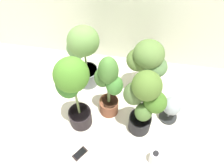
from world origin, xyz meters
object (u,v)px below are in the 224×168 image
at_px(potted_plant_back_left, 83,52).
at_px(potted_plant_center, 109,86).
at_px(cell_phone, 80,153).
at_px(nutrient_bottle, 154,157).
at_px(potted_plant_front_right, 144,102).
at_px(potted_plant_back_right, 147,63).
at_px(floor_fan, 171,107).
at_px(potted_plant_front_left, 73,89).

height_order(potted_plant_back_left, potted_plant_center, potted_plant_center).
height_order(cell_phone, nutrient_bottle, nutrient_bottle).
bearing_deg(nutrient_bottle, potted_plant_center, 136.29).
xyz_separation_m(potted_plant_center, cell_phone, (-0.19, -0.50, -0.43)).
bearing_deg(potted_plant_front_right, nutrient_bottle, -62.70).
height_order(potted_plant_back_right, nutrient_bottle, potted_plant_back_right).
bearing_deg(potted_plant_back_left, cell_phone, -82.07).
distance_m(floor_fan, nutrient_bottle, 0.50).
bearing_deg(cell_phone, nutrient_bottle, 39.18).
relative_size(potted_plant_front_left, potted_plant_front_right, 1.11).
bearing_deg(potted_plant_front_right, potted_plant_back_right, 90.37).
distance_m(potted_plant_front_left, floor_fan, 0.96).
bearing_deg(potted_plant_center, nutrient_bottle, -43.71).
bearing_deg(nutrient_bottle, potted_plant_front_right, 117.30).
height_order(potted_plant_back_right, floor_fan, potted_plant_back_right).
bearing_deg(cell_phone, potted_plant_front_left, 139.20).
relative_size(potted_plant_back_left, potted_plant_center, 0.99).
relative_size(potted_plant_front_right, nutrient_bottle, 4.17).
bearing_deg(floor_fan, potted_plant_center, 30.18).
xyz_separation_m(potted_plant_center, potted_plant_back_right, (0.32, 0.33, -0.01)).
bearing_deg(potted_plant_front_left, potted_plant_back_left, 94.36).
bearing_deg(potted_plant_center, potted_plant_front_right, -25.23).
height_order(potted_plant_back_left, cell_phone, potted_plant_back_left).
distance_m(potted_plant_back_left, cell_phone, 0.96).
distance_m(potted_plant_back_left, nutrient_bottle, 1.18).
height_order(potted_plant_center, potted_plant_front_left, potted_plant_front_left).
xyz_separation_m(potted_plant_back_left, potted_plant_center, (0.31, -0.34, -0.03)).
height_order(potted_plant_center, potted_plant_front_right, potted_plant_front_right).
bearing_deg(potted_plant_back_left, potted_plant_back_right, -1.29).
height_order(potted_plant_back_right, potted_plant_front_left, potted_plant_front_left).
height_order(potted_plant_center, cell_phone, potted_plant_center).
xyz_separation_m(potted_plant_back_left, cell_phone, (0.12, -0.84, -0.46)).
distance_m(potted_plant_back_right, nutrient_bottle, 0.87).
bearing_deg(potted_plant_front_left, potted_plant_back_right, 39.94).
relative_size(floor_fan, nutrient_bottle, 1.59).
relative_size(potted_plant_center, nutrient_bottle, 3.98).
relative_size(potted_plant_center, potted_plant_front_left, 0.86).
height_order(potted_plant_back_left, potted_plant_front_left, potted_plant_front_left).
distance_m(potted_plant_center, potted_plant_front_left, 0.34).
bearing_deg(nutrient_bottle, potted_plant_back_left, 134.65).
xyz_separation_m(potted_plant_front_right, cell_phone, (-0.51, -0.35, -0.48)).
bearing_deg(potted_plant_back_right, cell_phone, -121.81).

